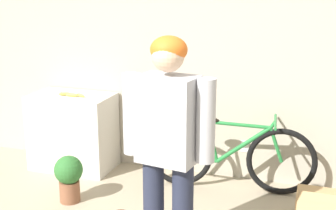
{
  "coord_description": "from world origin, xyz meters",
  "views": [
    {
      "loc": [
        1.22,
        -1.95,
        2.0
      ],
      "look_at": [
        0.28,
        0.88,
        1.19
      ],
      "focal_mm": 50.0,
      "sensor_mm": 36.0,
      "label": 1
    }
  ],
  "objects_px": {
    "banana": "(72,95)",
    "potted_plant": "(69,176)",
    "cardboard_box": "(326,209)",
    "bicycle": "(229,156)",
    "person": "(168,136)"
  },
  "relations": [
    {
      "from": "banana",
      "to": "potted_plant",
      "type": "xyz_separation_m",
      "value": [
        0.33,
        -0.69,
        -0.58
      ]
    },
    {
      "from": "cardboard_box",
      "to": "potted_plant",
      "type": "bearing_deg",
      "value": -171.73
    },
    {
      "from": "banana",
      "to": "cardboard_box",
      "type": "distance_m",
      "value": 2.69
    },
    {
      "from": "bicycle",
      "to": "cardboard_box",
      "type": "relative_size",
      "value": 3.35
    },
    {
      "from": "bicycle",
      "to": "potted_plant",
      "type": "height_order",
      "value": "bicycle"
    },
    {
      "from": "bicycle",
      "to": "potted_plant",
      "type": "bearing_deg",
      "value": -157.42
    },
    {
      "from": "banana",
      "to": "cardboard_box",
      "type": "xyz_separation_m",
      "value": [
        2.57,
        -0.36,
        -0.7
      ]
    },
    {
      "from": "person",
      "to": "bicycle",
      "type": "height_order",
      "value": "person"
    },
    {
      "from": "bicycle",
      "to": "banana",
      "type": "distance_m",
      "value": 1.74
    },
    {
      "from": "bicycle",
      "to": "cardboard_box",
      "type": "height_order",
      "value": "bicycle"
    },
    {
      "from": "person",
      "to": "banana",
      "type": "bearing_deg",
      "value": 147.68
    },
    {
      "from": "person",
      "to": "cardboard_box",
      "type": "relative_size",
      "value": 3.36
    },
    {
      "from": "banana",
      "to": "person",
      "type": "bearing_deg",
      "value": -41.53
    },
    {
      "from": "person",
      "to": "cardboard_box",
      "type": "xyz_separation_m",
      "value": [
        1.08,
        0.96,
        -0.85
      ]
    },
    {
      "from": "person",
      "to": "potted_plant",
      "type": "xyz_separation_m",
      "value": [
        -1.17,
        0.64,
        -0.72
      ]
    }
  ]
}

